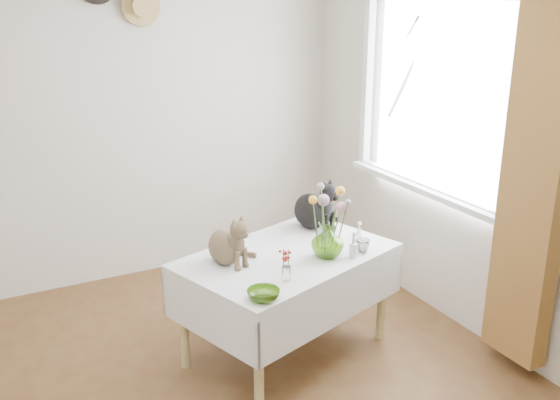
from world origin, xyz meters
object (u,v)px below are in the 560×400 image
tabby_cat (225,238)px  black_cat (311,202)px  dining_table (287,279)px  flower_vase (328,241)px

tabby_cat → black_cat: size_ratio=0.88×
dining_table → black_cat: 0.59m
dining_table → flower_vase: (0.19, -0.14, 0.26)m
black_cat → tabby_cat: bearing=172.3°
dining_table → tabby_cat: (-0.37, 0.06, 0.32)m
tabby_cat → flower_vase: bearing=-42.5°
dining_table → tabby_cat: 0.49m
tabby_cat → black_cat: 0.77m
tabby_cat → flower_vase: size_ratio=1.55×
tabby_cat → black_cat: (0.73, 0.26, 0.02)m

